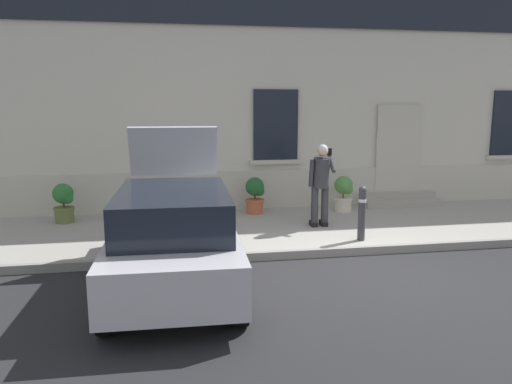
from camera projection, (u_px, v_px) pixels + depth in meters
The scene contains 13 objects.
ground_plane at pixel (373, 272), 7.98m from camera, with size 80.00×80.00×0.00m, color #232326.
sidewalk at pixel (321, 226), 10.68m from camera, with size 24.00×3.60×0.15m, color #99968E.
curb_edge at pixel (352, 251), 8.88m from camera, with size 24.00×0.12×0.15m, color gray.
building_facade at pixel (295, 63), 12.45m from camera, with size 24.00×1.52×7.50m.
entrance_stoop at pixel (399, 200), 12.57m from camera, with size 1.99×0.64×0.32m.
hatchback_car_silver at pixel (174, 236), 7.18m from camera, with size 1.88×4.11×2.34m.
bollard_near_person at pixel (362, 211), 9.22m from camera, with size 0.15×0.15×1.04m.
bollard_far_left at pixel (122, 221), 8.47m from camera, with size 0.15×0.15×1.04m.
person_on_phone at pixel (321, 180), 10.15m from camera, with size 0.51×0.50×1.75m.
planter_olive at pixel (64, 202), 10.64m from camera, with size 0.44×0.44×0.86m.
planter_charcoal at pixel (163, 197), 11.14m from camera, with size 0.44×0.44×0.86m.
planter_terracotta at pixel (255, 194), 11.53m from camera, with size 0.44×0.44×0.86m.
planter_cream at pixel (344, 193), 11.74m from camera, with size 0.44×0.44×0.86m.
Camera 1 is at (-3.21, -7.18, 2.71)m, focal length 34.36 mm.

